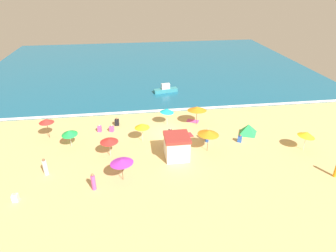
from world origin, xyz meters
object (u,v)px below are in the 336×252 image
beach_umbrella_0 (167,110)px  beachgoer_9 (117,122)px  beach_umbrella_4 (142,126)px  beach_umbrella_6 (122,161)px  beachgoer_7 (93,182)px  beachgoer_10 (112,129)px  beach_umbrella_8 (208,133)px  beachgoer_4 (99,129)px  beachgoer_3 (45,167)px  beachgoer_0 (240,139)px  beach_umbrella_7 (46,121)px  lifeguard_cabana (177,146)px  beach_umbrella_5 (197,109)px  beachgoer_5 (207,136)px  beach_umbrella_1 (307,134)px  beachgoer_1 (166,141)px  beach_umbrella_3 (69,133)px  beachgoer_6 (170,132)px  beach_umbrella_2 (109,140)px  small_boat_0 (166,89)px  beach_tent (248,129)px  beachgoer_8 (15,198)px

beach_umbrella_0 → beachgoer_9: (-5.89, 0.70, -1.45)m
beach_umbrella_4 → beach_umbrella_6: 6.73m
beachgoer_7 → beachgoer_10: 10.12m
beachgoer_7 → beach_umbrella_8: bearing=22.7°
beachgoer_4 → beachgoer_3: bearing=-118.8°
beachgoer_0 → beachgoer_9: (-13.02, 5.70, 0.05)m
beach_umbrella_7 → beachgoer_3: size_ratio=1.39×
lifeguard_cabana → beach_umbrella_5: 7.51m
beach_umbrella_5 → beachgoer_5: size_ratio=1.55×
beach_umbrella_0 → beachgoer_9: 6.11m
beach_umbrella_5 → beach_umbrella_6: beach_umbrella_5 is taller
lifeguard_cabana → beach_umbrella_1: lifeguard_cabana is taller
beachgoer_1 → lifeguard_cabana: bearing=-75.1°
beach_umbrella_3 → beachgoer_1: (9.80, -0.87, -1.34)m
beach_umbrella_4 → beachgoer_0: (10.24, -1.54, -1.50)m
beachgoer_1 → beachgoer_9: 7.32m
beachgoer_6 → beachgoer_9: size_ratio=0.91×
beachgoer_1 → beachgoer_6: bearing=70.4°
beachgoer_9 → beach_umbrella_0: bearing=-6.7°
beach_umbrella_2 → beachgoer_9: (0.53, 6.56, -1.32)m
beach_umbrella_8 → beachgoer_9: bearing=142.7°
beach_umbrella_6 → beachgoer_5: size_ratio=1.79×
lifeguard_cabana → small_boat_0: lifeguard_cabana is taller
beach_umbrella_8 → beachgoer_1: 4.68m
beach_umbrella_5 → beachgoer_4: size_ratio=2.79×
beach_umbrella_6 → beachgoer_4: size_ratio=3.22×
small_boat_0 → lifeguard_cabana: bearing=-94.0°
beach_tent → beachgoer_6: size_ratio=2.65×
beach_umbrella_1 → beachgoer_6: 13.96m
beach_tent → small_boat_0: (-7.46, 14.00, -0.06)m
beachgoer_6 → beach_umbrella_8: bearing=-48.6°
beach_umbrella_6 → beachgoer_5: 10.44m
beachgoer_4 → small_boat_0: small_boat_0 is taller
beachgoer_1 → beach_tent: bearing=6.2°
beach_tent → beachgoer_6: 8.73m
beach_umbrella_3 → beachgoer_5: beach_umbrella_3 is taller
beach_tent → beachgoer_1: (-9.35, -1.01, -0.26)m
beachgoer_4 → beachgoer_10: bearing=-5.8°
beachgoer_4 → beachgoer_5: beachgoer_5 is taller
beachgoer_6 → beachgoer_10: 6.70m
beach_umbrella_3 → beachgoer_4: beach_umbrella_3 is taller
beach_umbrella_3 → beachgoer_1: bearing=-5.1°
lifeguard_cabana → beachgoer_1: (-0.67, 2.54, -0.88)m
beach_umbrella_0 → beachgoer_3: beach_umbrella_0 is taller
beachgoer_0 → beachgoer_6: size_ratio=0.97×
beach_umbrella_7 → beach_umbrella_8: (16.42, -4.98, 0.03)m
beachgoer_6 → beachgoer_8: (-13.56, -8.85, -0.06)m
beachgoer_8 → beachgoer_6: bearing=33.1°
beachgoer_3 → small_boat_0: 22.88m
beach_umbrella_7 → beach_umbrella_8: size_ratio=0.89×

